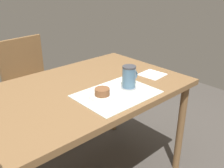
{
  "coord_description": "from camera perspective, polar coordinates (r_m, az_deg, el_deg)",
  "views": [
    {
      "loc": [
        -0.8,
        -1.13,
        1.35
      ],
      "look_at": [
        0.08,
        -0.17,
        0.78
      ],
      "focal_mm": 40.0,
      "sensor_mm": 36.0,
      "label": 1
    }
  ],
  "objects": [
    {
      "name": "dining_table",
      "position": [
        1.55,
        -6.33,
        -3.16
      ],
      "size": [
        1.25,
        0.82,
        0.73
      ],
      "color": "brown",
      "rests_on": "ground_plane"
    },
    {
      "name": "pastry_plate",
      "position": [
        1.37,
        -2.24,
        -2.74
      ],
      "size": [
        0.15,
        0.15,
        0.01
      ],
      "primitive_type": "cylinder",
      "color": "silver",
      "rests_on": "placemat"
    },
    {
      "name": "coffee_mug",
      "position": [
        1.46,
        3.96,
        1.71
      ],
      "size": [
        0.11,
        0.08,
        0.13
      ],
      "color": "slate",
      "rests_on": "coffee_coaster"
    },
    {
      "name": "paper_napkin",
      "position": [
        1.71,
        9.19,
        2.15
      ],
      "size": [
        0.16,
        0.16,
        0.0
      ],
      "primitive_type": "cube",
      "rotation": [
        0.0,
        0.0,
        0.09
      ],
      "color": "white",
      "rests_on": "dining_table"
    },
    {
      "name": "wooden_chair",
      "position": [
        2.21,
        -17.68,
        -0.46
      ],
      "size": [
        0.46,
        0.46,
        0.88
      ],
      "rotation": [
        0.0,
        0.0,
        3.25
      ],
      "color": "brown",
      "rests_on": "ground_plane"
    },
    {
      "name": "placemat",
      "position": [
        1.42,
        1.09,
        -2.26
      ],
      "size": [
        0.44,
        0.33,
        0.0
      ],
      "primitive_type": "cube",
      "color": "silver",
      "rests_on": "dining_table"
    },
    {
      "name": "pastry",
      "position": [
        1.36,
        -2.26,
        -1.79
      ],
      "size": [
        0.08,
        0.08,
        0.04
      ],
      "primitive_type": "cylinder",
      "color": "brown",
      "rests_on": "pastry_plate"
    },
    {
      "name": "coffee_coaster",
      "position": [
        1.49,
        3.83,
        -0.74
      ],
      "size": [
        0.09,
        0.09,
        0.0
      ],
      "primitive_type": "cylinder",
      "color": "#99999E",
      "rests_on": "placemat"
    }
  ]
}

